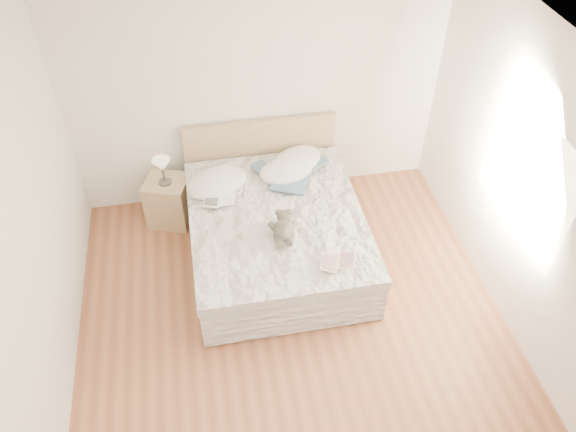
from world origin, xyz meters
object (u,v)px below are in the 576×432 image
(table_lamp, at_px, (162,166))
(photo_book, at_px, (220,200))
(nightstand, at_px, (169,201))
(teddy_bear, at_px, (283,235))
(bed, at_px, (276,230))
(childrens_book, at_px, (338,262))

(table_lamp, height_order, photo_book, table_lamp)
(nightstand, bearing_deg, table_lamp, -97.12)
(photo_book, relative_size, teddy_bear, 0.95)
(bed, xyz_separation_m, table_lamp, (-1.08, 0.67, 0.47))
(bed, bearing_deg, table_lamp, 148.04)
(photo_book, bearing_deg, teddy_bear, -39.59)
(bed, distance_m, childrens_book, 0.99)
(photo_book, height_order, teddy_bear, teddy_bear)
(nightstand, relative_size, childrens_book, 1.73)
(bed, relative_size, table_lamp, 7.02)
(bed, xyz_separation_m, teddy_bear, (0.01, -0.43, 0.34))
(nightstand, relative_size, table_lamp, 1.83)
(teddy_bear, bearing_deg, photo_book, 136.75)
(nightstand, xyz_separation_m, photo_book, (0.54, -0.48, 0.35))
(table_lamp, height_order, childrens_book, table_lamp)
(nightstand, height_order, childrens_book, childrens_book)
(nightstand, xyz_separation_m, teddy_bear, (1.08, -1.12, 0.37))
(table_lamp, distance_m, teddy_bear, 1.55)
(childrens_book, bearing_deg, photo_book, 153.26)
(bed, height_order, photo_book, bed)
(nightstand, distance_m, photo_book, 0.80)
(bed, xyz_separation_m, childrens_book, (0.44, -0.83, 0.32))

